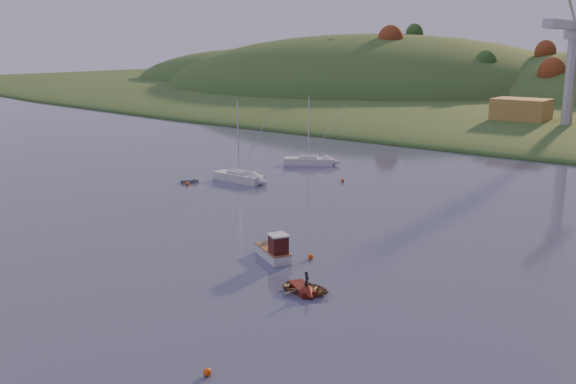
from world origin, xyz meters
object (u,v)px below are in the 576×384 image
Objects in this scene: sailboat_far at (239,176)px; grey_dinghy at (193,181)px; sailboat_near at (309,160)px; fishing_boat at (271,249)px; red_tender at (306,292)px; canoe at (307,288)px.

sailboat_far is 6.37m from grey_dinghy.
sailboat_far is at bearing -122.07° from sailboat_near.
fishing_boat reaches higher than red_tender.
red_tender is at bearing -85.10° from sailboat_near.
sailboat_near is 15.93m from sailboat_far.
red_tender is (0.15, -0.37, -0.14)m from canoe.
sailboat_far is 4.29× the size of grey_dinghy.
fishing_boat is at bearing -42.17° from sailboat_far.
canoe is 42.56m from grey_dinghy.
fishing_boat reaches higher than canoe.
red_tender is 42.88m from grey_dinghy.
canoe is 1.05× the size of red_tender.
fishing_boat is 0.50× the size of sailboat_far.
fishing_boat is 1.55× the size of red_tender.
sailboat_far is 3.07× the size of red_tender.
fishing_boat is 8.97m from canoe.
red_tender reaches higher than canoe.
fishing_boat is 32.54m from sailboat_far.
canoe is 1.46× the size of grey_dinghy.
sailboat_far is (-0.38, -15.93, 0.01)m from sailboat_near.
red_tender is at bearing -40.32° from sailboat_far.
fishing_boat is at bearing -75.47° from grey_dinghy.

